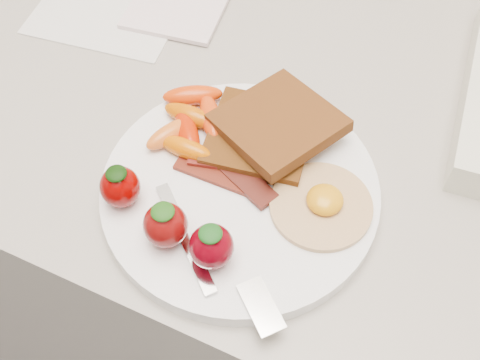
% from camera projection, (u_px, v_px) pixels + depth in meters
% --- Properties ---
extents(counter, '(2.00, 0.60, 0.90)m').
position_uv_depth(counter, '(287.00, 274.00, 1.04)').
color(counter, gray).
rests_on(counter, ground).
extents(plate, '(0.27, 0.27, 0.02)m').
position_uv_depth(plate, '(240.00, 191.00, 0.59)').
color(plate, white).
rests_on(plate, counter).
extents(toast_lower, '(0.12, 0.12, 0.01)m').
position_uv_depth(toast_lower, '(260.00, 136.00, 0.60)').
color(toast_lower, '#4A2308').
rests_on(toast_lower, plate).
extents(toast_upper, '(0.14, 0.14, 0.02)m').
position_uv_depth(toast_upper, '(278.00, 123.00, 0.60)').
color(toast_upper, '#492D0C').
rests_on(toast_upper, toast_lower).
extents(fried_egg, '(0.10, 0.10, 0.02)m').
position_uv_depth(fried_egg, '(322.00, 204.00, 0.56)').
color(fried_egg, beige).
rests_on(fried_egg, plate).
extents(bacon_strips, '(0.11, 0.06, 0.01)m').
position_uv_depth(bacon_strips, '(231.00, 170.00, 0.58)').
color(bacon_strips, '#4E1503').
rests_on(bacon_strips, plate).
extents(baby_carrots, '(0.09, 0.11, 0.02)m').
position_uv_depth(baby_carrots, '(190.00, 122.00, 0.61)').
color(baby_carrots, '#C25400').
rests_on(baby_carrots, plate).
extents(strawberries, '(0.14, 0.06, 0.05)m').
position_uv_depth(strawberries, '(167.00, 220.00, 0.53)').
color(strawberries, '#6F0100').
rests_on(strawberries, plate).
extents(fork, '(0.17, 0.10, 0.00)m').
position_uv_depth(fork, '(218.00, 267.00, 0.53)').
color(fork, silver).
rests_on(fork, plate).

